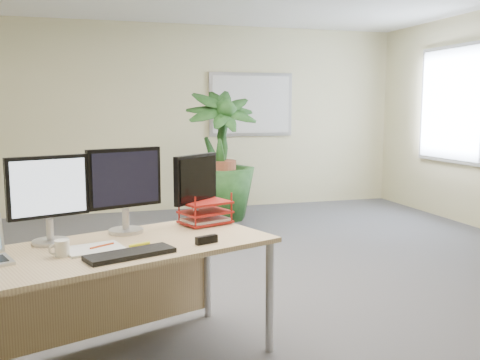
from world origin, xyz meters
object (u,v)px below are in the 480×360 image
object	(u,v)px
monitor_right	(125,185)
monitor_left	(48,194)
floor_plant	(220,170)
desk	(100,270)

from	to	relation	value
monitor_right	monitor_left	bearing A→B (deg)	-160.29
monitor_left	monitor_right	distance (m)	0.47
floor_plant	monitor_right	distance (m)	3.23
desk	monitor_left	bearing A→B (deg)	161.74
monitor_right	desk	bearing A→B (deg)	-125.38
monitor_left	monitor_right	size ratio (longest dim) A/B	0.96
monitor_left	monitor_right	xyz separation A→B (m)	(0.44, 0.16, 0.01)
floor_plant	monitor_right	xyz separation A→B (m)	(-1.34, -2.92, 0.29)
monitor_right	floor_plant	bearing A→B (deg)	65.38
desk	floor_plant	size ratio (longest dim) A/B	1.38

